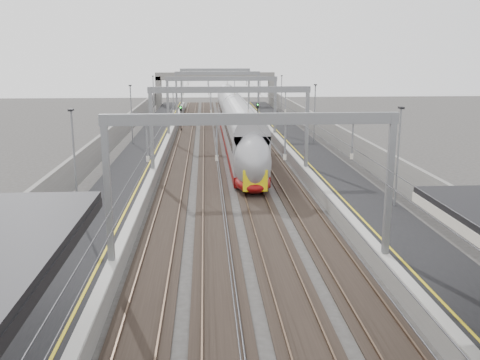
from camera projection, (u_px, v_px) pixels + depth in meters
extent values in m
cube|color=black|center=(137.00, 167.00, 46.49)|extent=(4.00, 120.00, 1.00)
cube|color=black|center=(318.00, 165.00, 47.51)|extent=(4.00, 120.00, 1.00)
cube|color=black|center=(177.00, 172.00, 46.82)|extent=(2.40, 140.00, 0.08)
cube|color=brown|center=(169.00, 171.00, 46.75)|extent=(0.07, 140.00, 0.14)
cube|color=brown|center=(185.00, 171.00, 46.84)|extent=(0.07, 140.00, 0.14)
cube|color=black|center=(211.00, 172.00, 47.01)|extent=(2.40, 140.00, 0.08)
cube|color=brown|center=(203.00, 171.00, 46.94)|extent=(0.07, 140.00, 0.14)
cube|color=brown|center=(220.00, 170.00, 47.03)|extent=(0.07, 140.00, 0.14)
cube|color=black|center=(245.00, 171.00, 47.20)|extent=(2.40, 140.00, 0.08)
cube|color=brown|center=(237.00, 170.00, 47.13)|extent=(0.07, 140.00, 0.14)
cube|color=brown|center=(253.00, 170.00, 47.22)|extent=(0.07, 140.00, 0.14)
cube|color=black|center=(279.00, 171.00, 47.39)|extent=(2.40, 140.00, 0.08)
cube|color=brown|center=(271.00, 170.00, 47.32)|extent=(0.07, 140.00, 0.14)
cube|color=brown|center=(287.00, 169.00, 47.41)|extent=(0.07, 140.00, 0.14)
cube|color=gray|center=(108.00, 190.00, 23.38)|extent=(0.28, 0.28, 6.60)
cube|color=gray|center=(389.00, 185.00, 24.19)|extent=(0.28, 0.28, 6.60)
cube|color=gray|center=(251.00, 119.00, 23.09)|extent=(13.00, 0.25, 0.50)
cube|color=gray|center=(151.00, 128.00, 42.81)|extent=(0.28, 0.28, 6.60)
cube|color=gray|center=(307.00, 127.00, 43.62)|extent=(0.28, 0.28, 6.60)
cube|color=gray|center=(230.00, 90.00, 42.52)|extent=(13.00, 0.25, 0.50)
cube|color=gray|center=(168.00, 105.00, 62.24)|extent=(0.28, 0.28, 6.60)
cube|color=gray|center=(275.00, 105.00, 63.05)|extent=(0.28, 0.28, 6.60)
cube|color=gray|center=(222.00, 79.00, 61.95)|extent=(13.00, 0.25, 0.50)
cube|color=gray|center=(176.00, 93.00, 81.67)|extent=(0.28, 0.28, 6.60)
cube|color=gray|center=(258.00, 93.00, 82.48)|extent=(0.28, 0.28, 6.60)
cube|color=gray|center=(217.00, 73.00, 81.38)|extent=(13.00, 0.25, 0.50)
cube|color=gray|center=(181.00, 87.00, 99.16)|extent=(0.28, 0.28, 6.60)
cube|color=gray|center=(249.00, 86.00, 99.96)|extent=(0.28, 0.28, 6.60)
cube|color=gray|center=(215.00, 70.00, 98.86)|extent=(13.00, 0.25, 0.50)
cylinder|color=#262628|center=(178.00, 104.00, 50.43)|extent=(0.03, 140.00, 0.03)
cylinder|color=#262628|center=(210.00, 104.00, 50.62)|extent=(0.03, 140.00, 0.03)
cylinder|color=#262628|center=(242.00, 104.00, 50.81)|extent=(0.03, 140.00, 0.03)
cylinder|color=#262628|center=(273.00, 104.00, 51.00)|extent=(0.03, 140.00, 0.03)
cube|color=slate|center=(215.00, 76.00, 99.13)|extent=(22.00, 2.20, 1.40)
cube|color=slate|center=(159.00, 93.00, 99.17)|extent=(1.00, 2.20, 6.20)
cube|color=slate|center=(271.00, 93.00, 100.50)|extent=(1.00, 2.20, 6.20)
cube|color=slate|center=(99.00, 155.00, 46.03)|extent=(0.30, 120.00, 3.20)
cube|color=slate|center=(354.00, 152.00, 47.46)|extent=(0.30, 120.00, 3.20)
cube|color=maroon|center=(241.00, 154.00, 51.96)|extent=(2.79, 23.79, 0.83)
cube|color=#999A9E|center=(242.00, 134.00, 51.52)|extent=(2.79, 23.79, 3.10)
cube|color=black|center=(248.00, 177.00, 43.95)|extent=(2.07, 2.48, 0.52)
cube|color=maroon|center=(230.00, 123.00, 75.48)|extent=(2.79, 23.79, 0.83)
cube|color=#999A9E|center=(230.00, 109.00, 75.03)|extent=(2.79, 23.79, 3.10)
cube|color=black|center=(233.00, 134.00, 67.47)|extent=(2.07, 2.48, 0.52)
ellipsoid|color=#999A9E|center=(253.00, 162.00, 39.83)|extent=(2.79, 5.38, 4.34)
cube|color=yellow|center=(255.00, 181.00, 37.88)|extent=(1.76, 0.12, 1.55)
cube|color=black|center=(255.00, 158.00, 37.98)|extent=(1.66, 0.59, 0.97)
cylinder|color=black|center=(181.00, 121.00, 71.29)|extent=(0.12, 0.12, 3.00)
cube|color=black|center=(181.00, 109.00, 70.92)|extent=(0.32, 0.22, 0.75)
sphere|color=#0CE526|center=(181.00, 108.00, 70.76)|extent=(0.16, 0.16, 0.16)
cylinder|color=black|center=(247.00, 126.00, 66.09)|extent=(0.12, 0.12, 3.00)
cube|color=black|center=(247.00, 113.00, 65.73)|extent=(0.32, 0.22, 0.75)
sphere|color=#0CE526|center=(247.00, 112.00, 65.57)|extent=(0.16, 0.16, 0.16)
cylinder|color=black|center=(258.00, 117.00, 75.23)|extent=(0.12, 0.12, 3.00)
cube|color=black|center=(258.00, 106.00, 74.86)|extent=(0.32, 0.22, 0.75)
sphere|color=#0CE526|center=(258.00, 105.00, 74.70)|extent=(0.16, 0.16, 0.16)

